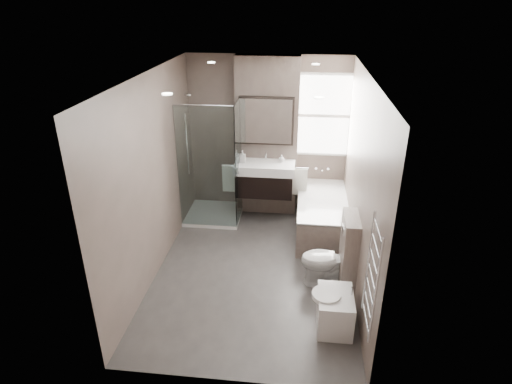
# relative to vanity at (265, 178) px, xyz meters

# --- Properties ---
(room) EXTENTS (2.70, 3.90, 2.70)m
(room) POSITION_rel_vanity_xyz_m (0.00, -1.43, 0.56)
(room) COLOR #44403E
(room) RESTS_ON ground
(vanity_pier) EXTENTS (1.00, 0.25, 2.60)m
(vanity_pier) POSITION_rel_vanity_xyz_m (0.00, 0.35, 0.56)
(vanity_pier) COLOR #665850
(vanity_pier) RESTS_ON ground
(vanity) EXTENTS (0.95, 0.47, 0.66)m
(vanity) POSITION_rel_vanity_xyz_m (0.00, 0.00, 0.00)
(vanity) COLOR black
(vanity) RESTS_ON vanity_pier
(mirror_cabinet) EXTENTS (0.86, 0.08, 0.76)m
(mirror_cabinet) POSITION_rel_vanity_xyz_m (0.00, 0.19, 0.89)
(mirror_cabinet) COLOR black
(mirror_cabinet) RESTS_ON vanity_pier
(towel_left) EXTENTS (0.24, 0.06, 0.44)m
(towel_left) POSITION_rel_vanity_xyz_m (-0.56, -0.02, -0.02)
(towel_left) COLOR silver
(towel_left) RESTS_ON vanity_pier
(towel_right) EXTENTS (0.24, 0.06, 0.44)m
(towel_right) POSITION_rel_vanity_xyz_m (0.56, -0.02, -0.02)
(towel_right) COLOR silver
(towel_right) RESTS_ON vanity_pier
(shower_enclosure) EXTENTS (0.90, 0.90, 2.00)m
(shower_enclosure) POSITION_rel_vanity_xyz_m (-0.75, -0.08, -0.25)
(shower_enclosure) COLOR white
(shower_enclosure) RESTS_ON ground
(bathtub) EXTENTS (0.75, 1.60, 0.57)m
(bathtub) POSITION_rel_vanity_xyz_m (0.92, -0.33, -0.43)
(bathtub) COLOR #665850
(bathtub) RESTS_ON ground
(window) EXTENTS (0.98, 0.06, 1.33)m
(window) POSITION_rel_vanity_xyz_m (0.90, 0.45, 0.93)
(window) COLOR white
(window) RESTS_ON room
(toilet) EXTENTS (0.71, 0.45, 0.70)m
(toilet) POSITION_rel_vanity_xyz_m (0.97, -1.64, -0.39)
(toilet) COLOR white
(toilet) RESTS_ON ground
(cistern_box) EXTENTS (0.19, 0.55, 1.00)m
(cistern_box) POSITION_rel_vanity_xyz_m (1.21, -1.68, -0.24)
(cistern_box) COLOR #665850
(cistern_box) RESTS_ON ground
(bidet) EXTENTS (0.46, 0.54, 0.55)m
(bidet) POSITION_rel_vanity_xyz_m (1.01, -2.44, -0.51)
(bidet) COLOR white
(bidet) RESTS_ON ground
(towel_radiator) EXTENTS (0.03, 0.49, 1.10)m
(towel_radiator) POSITION_rel_vanity_xyz_m (1.25, -3.03, 0.38)
(towel_radiator) COLOR silver
(towel_radiator) RESTS_ON room
(soap_bottle_a) EXTENTS (0.09, 0.09, 0.20)m
(soap_bottle_a) POSITION_rel_vanity_xyz_m (-0.35, -0.00, 0.36)
(soap_bottle_a) COLOR white
(soap_bottle_a) RESTS_ON vanity
(soap_bottle_b) EXTENTS (0.09, 0.09, 0.12)m
(soap_bottle_b) POSITION_rel_vanity_xyz_m (0.26, 0.09, 0.32)
(soap_bottle_b) COLOR white
(soap_bottle_b) RESTS_ON vanity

